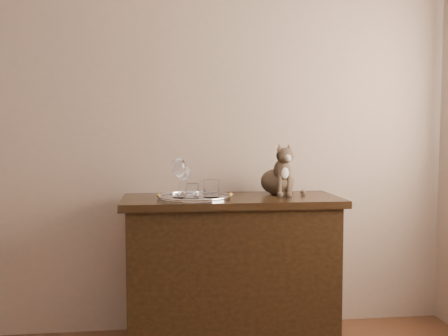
% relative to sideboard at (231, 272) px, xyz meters
% --- Properties ---
extents(wall_back, '(4.00, 0.10, 2.70)m').
position_rel_sideboard_xyz_m(wall_back, '(-0.60, 0.31, 0.93)').
color(wall_back, tan).
rests_on(wall_back, ground).
extents(sideboard, '(1.20, 0.50, 0.85)m').
position_rel_sideboard_xyz_m(sideboard, '(0.00, 0.00, 0.00)').
color(sideboard, black).
rests_on(sideboard, ground).
extents(tray, '(0.40, 0.40, 0.01)m').
position_rel_sideboard_xyz_m(tray, '(-0.20, -0.03, 0.43)').
color(tray, silver).
rests_on(tray, sideboard).
extents(wine_glass_a, '(0.08, 0.08, 0.20)m').
position_rel_sideboard_xyz_m(wine_glass_a, '(-0.28, 0.06, 0.53)').
color(wine_glass_a, silver).
rests_on(wine_glass_a, tray).
extents(wine_glass_c, '(0.08, 0.08, 0.21)m').
position_rel_sideboard_xyz_m(wine_glass_c, '(-0.29, -0.06, 0.54)').
color(wine_glass_c, white).
rests_on(wine_glass_c, tray).
extents(wine_glass_d, '(0.06, 0.06, 0.17)m').
position_rel_sideboard_xyz_m(wine_glass_d, '(-0.26, 0.01, 0.52)').
color(wine_glass_d, silver).
rests_on(wine_glass_d, tray).
extents(tumbler_a, '(0.08, 0.08, 0.10)m').
position_rel_sideboard_xyz_m(tumbler_a, '(-0.12, -0.06, 0.48)').
color(tumbler_a, silver).
rests_on(tumbler_a, tray).
extents(tumbler_b, '(0.07, 0.07, 0.08)m').
position_rel_sideboard_xyz_m(tumbler_b, '(-0.22, -0.11, 0.47)').
color(tumbler_b, white).
rests_on(tumbler_b, tray).
extents(cat, '(0.33, 0.31, 0.30)m').
position_rel_sideboard_xyz_m(cat, '(0.28, 0.10, 0.57)').
color(cat, '#4C3D2D').
rests_on(cat, sideboard).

